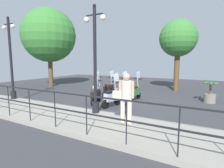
% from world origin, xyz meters
% --- Properties ---
extents(ground_plane, '(28.00, 28.00, 0.00)m').
position_xyz_m(ground_plane, '(0.00, 0.00, 0.00)').
color(ground_plane, '#38383D').
extents(promenade_walkway, '(2.20, 20.00, 0.15)m').
position_xyz_m(promenade_walkway, '(-3.15, 0.00, 0.07)').
color(promenade_walkway, gray).
rests_on(promenade_walkway, ground_plane).
extents(fence_railing, '(0.04, 16.03, 1.07)m').
position_xyz_m(fence_railing, '(-4.20, 0.00, 0.89)').
color(fence_railing, black).
rests_on(fence_railing, promenade_walkway).
extents(lamp_post_near, '(0.26, 0.90, 3.95)m').
position_xyz_m(lamp_post_near, '(-2.40, -0.21, 1.89)').
color(lamp_post_near, black).
rests_on(lamp_post_near, promenade_walkway).
extents(lamp_post_far, '(0.26, 0.90, 4.13)m').
position_xyz_m(lamp_post_far, '(-2.40, 4.91, 1.97)').
color(lamp_post_far, black).
rests_on(lamp_post_far, promenade_walkway).
extents(pedestrian_with_bag, '(0.34, 0.65, 1.59)m').
position_xyz_m(pedestrian_with_bag, '(-3.05, -1.74, 1.08)').
color(pedestrian_with_bag, beige).
rests_on(pedestrian_with_bag, promenade_walkway).
extents(tree_large, '(4.29, 4.29, 6.30)m').
position_xyz_m(tree_large, '(2.50, 7.57, 4.15)').
color(tree_large, brown).
rests_on(tree_large, ground_plane).
extents(tree_distant, '(2.54, 2.54, 4.93)m').
position_xyz_m(tree_distant, '(5.20, -1.95, 3.61)').
color(tree_distant, brown).
rests_on(tree_distant, ground_plane).
extents(potted_palm, '(1.06, 0.66, 1.05)m').
position_xyz_m(potted_palm, '(2.18, -4.04, 0.45)').
color(potted_palm, slate).
rests_on(potted_palm, ground_plane).
extents(scooter_near_0, '(1.21, 0.53, 1.54)m').
position_xyz_m(scooter_near_0, '(-0.75, -0.68, 0.48)').
color(scooter_near_0, black).
rests_on(scooter_near_0, ground_plane).
extents(scooter_near_1, '(1.22, 0.51, 1.54)m').
position_xyz_m(scooter_near_1, '(-0.91, -0.08, 0.48)').
color(scooter_near_1, black).
rests_on(scooter_near_1, ground_plane).
extents(scooter_near_2, '(1.21, 0.51, 1.54)m').
position_xyz_m(scooter_near_2, '(-0.77, 0.87, 0.48)').
color(scooter_near_2, black).
rests_on(scooter_near_2, ground_plane).
extents(scooter_far_0, '(1.23, 0.44, 1.54)m').
position_xyz_m(scooter_far_0, '(0.97, -0.51, 0.48)').
color(scooter_far_0, black).
rests_on(scooter_far_0, ground_plane).
extents(scooter_far_1, '(1.21, 0.53, 1.54)m').
position_xyz_m(scooter_far_1, '(0.83, 0.28, 0.48)').
color(scooter_far_1, black).
rests_on(scooter_far_1, ground_plane).
extents(scooter_far_2, '(1.23, 0.44, 1.54)m').
position_xyz_m(scooter_far_2, '(1.00, 1.14, 0.48)').
color(scooter_far_2, black).
rests_on(scooter_far_2, ground_plane).
extents(scooter_far_3, '(1.20, 0.54, 1.54)m').
position_xyz_m(scooter_far_3, '(0.96, 1.97, 0.48)').
color(scooter_far_3, black).
rests_on(scooter_far_3, ground_plane).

